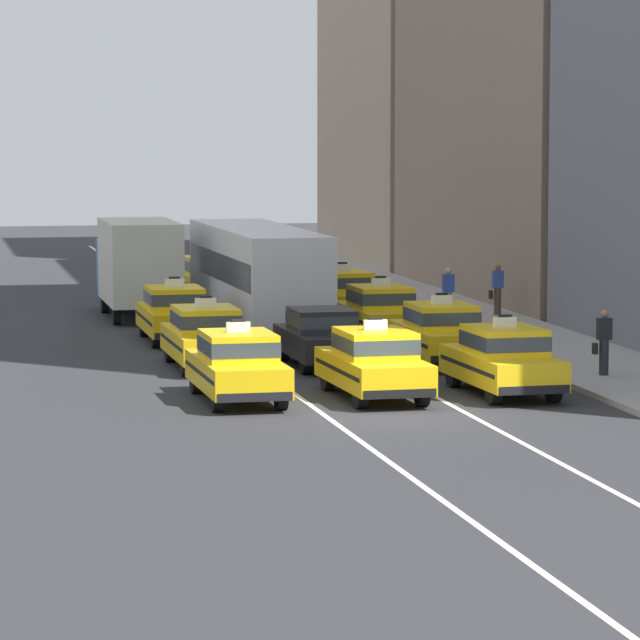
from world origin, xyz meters
name	(u,v)px	position (x,y,z in m)	size (l,w,h in m)	color
ground_plane	(395,414)	(0.00, 0.00, 0.00)	(160.00, 160.00, 0.00)	#2B2B2D
lane_stripe_left_center	(198,324)	(-1.60, 20.00, 0.00)	(0.14, 80.00, 0.01)	silver
lane_stripe_center_right	(295,322)	(1.60, 20.00, 0.00)	(0.14, 80.00, 0.01)	silver
sidewalk_curb	(504,332)	(7.20, 15.00, 0.07)	(4.00, 90.00, 0.15)	#9E9993
taxi_left_nearest	(238,365)	(-3.17, 2.60, 0.88)	(1.88, 4.58, 1.96)	black
taxi_left_second	(205,336)	(-3.02, 8.81, 0.88)	(1.86, 4.58, 1.96)	black
taxi_left_third	(174,313)	(-3.01, 15.18, 0.88)	(1.83, 4.56, 1.96)	black
box_truck_left_fourth	(137,264)	(-3.26, 22.73, 1.78)	(2.31, 6.96, 3.27)	black
taxi_center_nearest	(374,362)	(0.09, 2.44, 0.88)	(1.97, 4.62, 1.96)	black
sedan_center_second	(321,336)	(0.07, 8.50, 0.85)	(1.82, 4.33, 1.58)	black
bus_center_third	(258,272)	(0.04, 18.14, 1.82)	(2.75, 11.25, 3.22)	black
taxi_center_fourth	(208,278)	(-0.15, 27.61, 0.88)	(2.01, 4.63, 1.96)	black
taxi_right_nearest	(503,359)	(3.27, 2.41, 0.88)	(1.96, 4.61, 1.96)	black
taxi_right_second	(440,332)	(3.35, 8.37, 0.88)	(1.84, 4.57, 1.96)	black
taxi_right_third	(380,312)	(3.06, 14.20, 0.88)	(1.90, 4.59, 1.96)	black
taxi_right_fourth	(341,295)	(3.17, 19.99, 0.88)	(2.04, 4.64, 1.96)	black
taxi_right_fifth	(304,280)	(3.11, 25.95, 0.88)	(1.93, 4.60, 1.96)	black
taxi_right_sixth	(272,268)	(3.03, 31.90, 0.88)	(2.08, 4.66, 1.96)	black
pedestrian_near_crosswalk	(448,293)	(6.41, 18.55, 1.00)	(0.36, 0.24, 1.67)	slate
pedestrian_by_storefront	(604,342)	(6.52, 4.32, 0.99)	(0.47, 0.24, 1.67)	#23232D
pedestrian_trailing	(497,289)	(8.38, 19.56, 0.99)	(0.47, 0.24, 1.68)	#473828
fire_hydrant	(539,348)	(5.68, 6.95, 0.55)	(0.36, 0.22, 0.73)	red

